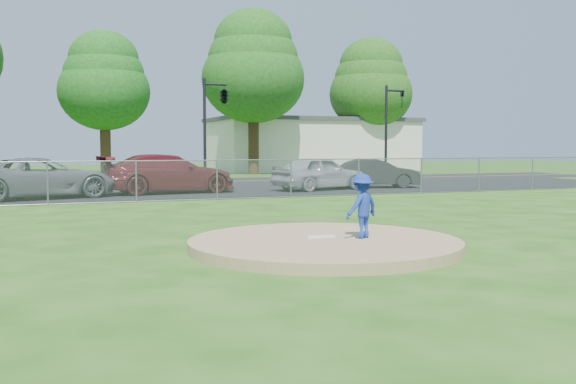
# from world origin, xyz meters

# --- Properties ---
(ground) EXTENTS (120.00, 120.00, 0.00)m
(ground) POSITION_xyz_m (0.00, 10.00, 0.00)
(ground) COLOR #224F11
(ground) RESTS_ON ground
(pitchers_mound) EXTENTS (5.40, 5.40, 0.20)m
(pitchers_mound) POSITION_xyz_m (0.00, 0.00, 0.10)
(pitchers_mound) COLOR #A4855A
(pitchers_mound) RESTS_ON ground
(pitching_rubber) EXTENTS (0.60, 0.15, 0.04)m
(pitching_rubber) POSITION_xyz_m (0.00, 0.20, 0.22)
(pitching_rubber) COLOR white
(pitching_rubber) RESTS_ON pitchers_mound
(chain_link_fence) EXTENTS (40.00, 0.06, 1.50)m
(chain_link_fence) POSITION_xyz_m (0.00, 12.00, 0.75)
(chain_link_fence) COLOR gray
(chain_link_fence) RESTS_ON ground
(parking_lot) EXTENTS (50.00, 8.00, 0.01)m
(parking_lot) POSITION_xyz_m (0.00, 16.50, 0.01)
(parking_lot) COLOR black
(parking_lot) RESTS_ON ground
(street) EXTENTS (60.00, 7.00, 0.01)m
(street) POSITION_xyz_m (0.00, 24.00, 0.00)
(street) COLOR black
(street) RESTS_ON ground
(commercial_building) EXTENTS (16.40, 9.40, 4.30)m
(commercial_building) POSITION_xyz_m (16.00, 38.00, 2.16)
(commercial_building) COLOR beige
(commercial_building) RESTS_ON ground
(tree_center) EXTENTS (6.16, 6.16, 9.84)m
(tree_center) POSITION_xyz_m (-1.00, 34.00, 6.47)
(tree_center) COLOR #3C2516
(tree_center) RESTS_ON ground
(tree_right) EXTENTS (7.28, 7.28, 11.63)m
(tree_right) POSITION_xyz_m (9.00, 32.00, 7.65)
(tree_right) COLOR #332112
(tree_right) RESTS_ON ground
(tree_far_right) EXTENTS (6.72, 6.72, 10.74)m
(tree_far_right) POSITION_xyz_m (20.00, 35.00, 7.06)
(tree_far_right) COLOR #3A2315
(tree_far_right) RESTS_ON ground
(traffic_signal_center) EXTENTS (1.42, 2.48, 5.60)m
(traffic_signal_center) POSITION_xyz_m (3.97, 22.00, 4.61)
(traffic_signal_center) COLOR black
(traffic_signal_center) RESTS_ON ground
(traffic_signal_right) EXTENTS (1.28, 0.20, 5.60)m
(traffic_signal_right) POSITION_xyz_m (14.24, 22.00, 3.36)
(traffic_signal_right) COLOR black
(traffic_signal_right) RESTS_ON ground
(pitcher) EXTENTS (0.95, 0.76, 1.29)m
(pitcher) POSITION_xyz_m (0.75, -0.15, 0.84)
(pitcher) COLOR #1B3798
(pitcher) RESTS_ON pitchers_mound
(traffic_cone) EXTENTS (0.33, 0.33, 0.65)m
(traffic_cone) POSITION_xyz_m (-5.64, 14.89, 0.33)
(traffic_cone) COLOR #D7610B
(traffic_cone) RESTS_ON parking_lot
(parked_car_gray) EXTENTS (6.19, 4.08, 1.58)m
(parked_car_gray) POSITION_xyz_m (-5.19, 15.10, 0.80)
(parked_car_gray) COLOR slate
(parked_car_gray) RESTS_ON parking_lot
(parked_car_darkred) EXTENTS (5.97, 2.96, 1.67)m
(parked_car_darkred) POSITION_xyz_m (-0.06, 16.04, 0.84)
(parked_car_darkred) COLOR maroon
(parked_car_darkred) RESTS_ON parking_lot
(parked_car_pearl) EXTENTS (4.91, 2.96, 1.57)m
(parked_car_pearl) POSITION_xyz_m (6.81, 15.53, 0.79)
(parked_car_pearl) COLOR #BABCBE
(parked_car_pearl) RESTS_ON parking_lot
(parked_car_charcoal) EXTENTS (4.46, 2.52, 1.39)m
(parked_car_charcoal) POSITION_xyz_m (9.99, 15.98, 0.71)
(parked_car_charcoal) COLOR #262528
(parked_car_charcoal) RESTS_ON parking_lot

